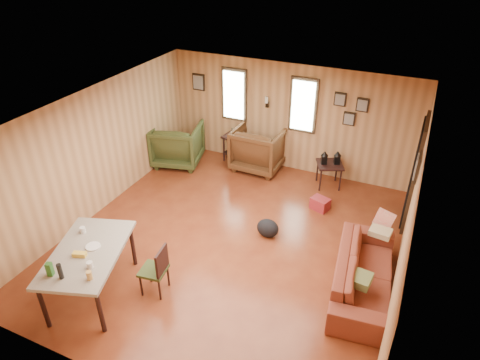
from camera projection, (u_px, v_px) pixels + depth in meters
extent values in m
cube|color=brown|center=(231.00, 242.00, 7.56)|extent=(5.50, 6.00, 0.02)
cube|color=#997C5B|center=(229.00, 114.00, 6.31)|extent=(5.50, 6.00, 0.02)
cube|color=tan|center=(289.00, 118.00, 9.29)|extent=(5.50, 0.02, 2.40)
cube|color=tan|center=(109.00, 317.00, 4.58)|extent=(5.50, 0.02, 2.40)
cube|color=tan|center=(95.00, 152.00, 7.91)|extent=(0.02, 6.00, 2.40)
cube|color=tan|center=(408.00, 226.00, 5.96)|extent=(0.02, 6.00, 2.40)
cube|color=black|center=(234.00, 95.00, 9.54)|extent=(0.60, 0.05, 1.20)
cube|color=#E0F2D1|center=(234.00, 95.00, 9.51)|extent=(0.48, 0.04, 1.06)
cube|color=black|center=(303.00, 105.00, 8.97)|extent=(0.60, 0.05, 1.20)
cube|color=#E0F2D1|center=(303.00, 106.00, 8.94)|extent=(0.48, 0.04, 1.06)
cube|color=black|center=(267.00, 105.00, 9.29)|extent=(0.07, 0.05, 0.12)
cylinder|color=silver|center=(266.00, 100.00, 9.18)|extent=(0.07, 0.07, 0.14)
cube|color=black|center=(415.00, 174.00, 7.60)|extent=(0.06, 1.00, 2.05)
cube|color=black|center=(413.00, 174.00, 7.62)|extent=(0.04, 0.82, 1.90)
cube|color=black|center=(340.00, 99.00, 8.58)|extent=(0.24, 0.04, 0.28)
cube|color=#9E998C|center=(340.00, 100.00, 8.56)|extent=(0.19, 0.02, 0.22)
cube|color=black|center=(362.00, 105.00, 8.45)|extent=(0.24, 0.04, 0.28)
cube|color=#9E998C|center=(362.00, 105.00, 8.42)|extent=(0.19, 0.02, 0.22)
cube|color=black|center=(349.00, 119.00, 8.69)|extent=(0.24, 0.04, 0.28)
cube|color=#9E998C|center=(349.00, 119.00, 8.67)|extent=(0.19, 0.02, 0.22)
cube|color=black|center=(199.00, 82.00, 9.77)|extent=(0.30, 0.04, 0.38)
cube|color=#9E998C|center=(198.00, 82.00, 9.75)|extent=(0.24, 0.02, 0.31)
cube|color=black|center=(418.00, 167.00, 6.38)|extent=(0.04, 0.34, 0.42)
cube|color=#9E998C|center=(416.00, 167.00, 6.39)|extent=(0.02, 0.27, 0.34)
imported|color=maroon|center=(365.00, 268.00, 6.36)|extent=(0.85, 2.18, 0.83)
imported|color=#4E2E17|center=(259.00, 146.00, 9.58)|extent=(1.08, 1.01, 1.09)
imported|color=#353F1C|center=(178.00, 142.00, 9.79)|extent=(1.24, 1.20, 1.06)
cube|color=black|center=(238.00, 136.00, 9.87)|extent=(0.70, 0.65, 0.04)
cube|color=black|center=(238.00, 152.00, 10.08)|extent=(0.63, 0.59, 0.03)
cylinder|color=black|center=(224.00, 149.00, 9.99)|extent=(0.05, 0.05, 0.60)
cylinder|color=black|center=(242.00, 155.00, 9.75)|extent=(0.05, 0.05, 0.60)
cylinder|color=black|center=(235.00, 142.00, 10.31)|extent=(0.05, 0.05, 0.60)
cylinder|color=black|center=(253.00, 148.00, 10.06)|extent=(0.05, 0.05, 0.60)
cube|color=#4E4434|center=(234.00, 131.00, 9.88)|extent=(0.11, 0.04, 0.14)
cube|color=#4E4434|center=(242.00, 134.00, 9.77)|extent=(0.10, 0.04, 0.13)
cube|color=black|center=(330.00, 164.00, 8.91)|extent=(0.68, 0.68, 0.04)
cylinder|color=black|center=(320.00, 180.00, 8.87)|extent=(0.05, 0.05, 0.52)
cylinder|color=black|center=(340.00, 180.00, 8.87)|extent=(0.05, 0.05, 0.52)
cylinder|color=black|center=(317.00, 170.00, 9.22)|extent=(0.05, 0.05, 0.52)
cylinder|color=black|center=(336.00, 170.00, 9.22)|extent=(0.05, 0.05, 0.52)
cube|color=black|center=(324.00, 160.00, 8.86)|extent=(0.15, 0.15, 0.19)
cone|color=black|center=(325.00, 153.00, 8.78)|extent=(0.20, 0.20, 0.10)
cube|color=black|center=(337.00, 160.00, 8.86)|extent=(0.15, 0.15, 0.19)
cone|color=black|center=(338.00, 153.00, 8.78)|extent=(0.20, 0.20, 0.10)
cube|color=maroon|center=(320.00, 204.00, 8.35)|extent=(0.40, 0.34, 0.24)
ellipsoid|color=black|center=(268.00, 228.00, 7.60)|extent=(0.48, 0.42, 0.34)
cube|color=#586136|center=(357.00, 278.00, 6.09)|extent=(0.44, 0.37, 0.13)
cube|color=red|center=(384.00, 219.00, 7.16)|extent=(0.36, 0.13, 0.36)
cube|color=tan|center=(380.00, 232.00, 7.02)|extent=(0.37, 0.30, 0.10)
cube|color=gray|center=(87.00, 253.00, 6.11)|extent=(1.39, 1.79, 0.05)
cylinder|color=black|center=(43.00, 307.00, 5.77)|extent=(0.08, 0.08, 0.76)
cylinder|color=black|center=(100.00, 311.00, 5.70)|extent=(0.08, 0.08, 0.76)
cylinder|color=black|center=(85.00, 243.00, 6.93)|extent=(0.08, 0.08, 0.76)
cylinder|color=black|center=(133.00, 246.00, 6.86)|extent=(0.08, 0.08, 0.76)
cylinder|color=beige|center=(90.00, 265.00, 5.79)|extent=(0.11, 0.11, 0.09)
cylinder|color=beige|center=(83.00, 230.00, 6.45)|extent=(0.11, 0.11, 0.09)
cube|color=#26571F|center=(50.00, 269.00, 5.64)|extent=(0.09, 0.09, 0.20)
cylinder|color=black|center=(60.00, 271.00, 5.58)|extent=(0.08, 0.08, 0.23)
cylinder|color=#B88D48|center=(89.00, 275.00, 5.59)|extent=(0.10, 0.10, 0.13)
cylinder|color=beige|center=(93.00, 246.00, 6.18)|extent=(0.27, 0.27, 0.02)
cube|color=gold|center=(80.00, 254.00, 6.00)|extent=(0.21, 0.14, 0.06)
cube|color=#353F1C|center=(153.00, 270.00, 6.34)|extent=(0.42, 0.42, 0.04)
cube|color=black|center=(162.00, 261.00, 6.19)|extent=(0.08, 0.36, 0.41)
cylinder|color=black|center=(141.00, 285.00, 6.36)|extent=(0.04, 0.04, 0.39)
cylinder|color=black|center=(160.00, 290.00, 6.29)|extent=(0.04, 0.04, 0.39)
cylinder|color=black|center=(150.00, 272.00, 6.61)|extent=(0.04, 0.04, 0.39)
cylinder|color=black|center=(168.00, 276.00, 6.54)|extent=(0.04, 0.04, 0.39)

